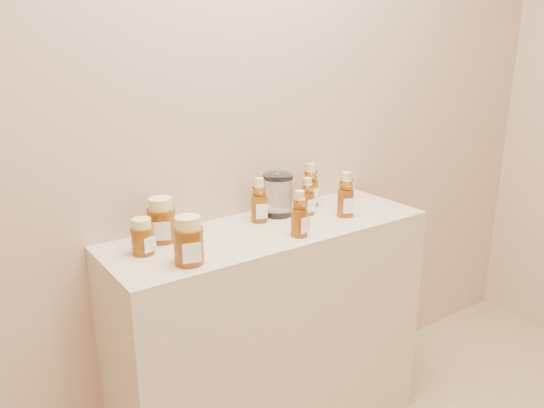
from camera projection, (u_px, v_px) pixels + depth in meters
wall_back at (240, 95)px, 1.91m from camera, size 3.50×0.02×2.70m
display_table at (272, 338)px, 2.03m from camera, size 1.20×0.40×0.90m
bear_bottle_back_left at (259, 197)px, 1.93m from camera, size 0.08×0.08×0.19m
bear_bottle_back_mid at (308, 194)px, 2.01m from camera, size 0.06×0.06×0.16m
bear_bottle_back_right at (311, 182)px, 2.12m from camera, size 0.08×0.08×0.20m
bear_bottle_front_left at (300, 211)px, 1.79m from camera, size 0.07×0.07×0.18m
bear_bottle_front_right at (346, 191)px, 1.99m from camera, size 0.08×0.08×0.19m
honey_jar_left at (142, 236)px, 1.65m from camera, size 0.09×0.09×0.12m
honey_jar_back at (161, 220)px, 1.75m from camera, size 0.13×0.13×0.15m
honey_jar_front at (189, 240)px, 1.57m from camera, size 0.12×0.12×0.15m
glass_canister at (278, 193)px, 2.00m from camera, size 0.13×0.13×0.18m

